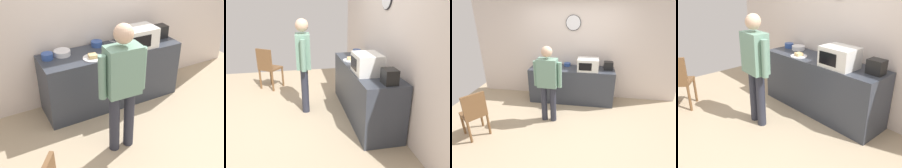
# 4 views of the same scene
# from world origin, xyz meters

# --- Properties ---
(ground_plane) EXTENTS (6.00, 6.00, 0.00)m
(ground_plane) POSITION_xyz_m (0.00, 0.00, 0.00)
(ground_plane) COLOR tan
(back_wall) EXTENTS (5.40, 0.13, 2.60)m
(back_wall) POSITION_xyz_m (-0.00, 1.60, 1.30)
(back_wall) COLOR silver
(back_wall) RESTS_ON ground_plane
(kitchen_counter) EXTENTS (2.14, 0.62, 0.90)m
(kitchen_counter) POSITION_xyz_m (-0.03, 1.22, 0.45)
(kitchen_counter) COLOR #333842
(kitchen_counter) RESTS_ON ground_plane
(microwave) EXTENTS (0.50, 0.39, 0.30)m
(microwave) POSITION_xyz_m (0.37, 1.12, 1.05)
(microwave) COLOR silver
(microwave) RESTS_ON kitchen_counter
(sandwich_plate) EXTENTS (0.27, 0.27, 0.07)m
(sandwich_plate) POSITION_xyz_m (-0.41, 1.06, 0.92)
(sandwich_plate) COLOR white
(sandwich_plate) RESTS_ON kitchen_counter
(salad_bowl) EXTENTS (0.17, 0.17, 0.08)m
(salad_bowl) POSITION_xyz_m (-0.17, 1.42, 0.94)
(salad_bowl) COLOR #33519E
(salad_bowl) RESTS_ON kitchen_counter
(cereal_bowl) EXTENTS (0.16, 0.16, 0.09)m
(cereal_bowl) POSITION_xyz_m (-0.96, 1.33, 0.94)
(cereal_bowl) COLOR #33519E
(cereal_bowl) RESTS_ON kitchen_counter
(mixing_bowl) EXTENTS (0.24, 0.24, 0.07)m
(mixing_bowl) POSITION_xyz_m (-0.74, 1.36, 0.93)
(mixing_bowl) COLOR white
(mixing_bowl) RESTS_ON kitchen_counter
(toaster) EXTENTS (0.22, 0.18, 0.20)m
(toaster) POSITION_xyz_m (0.87, 1.27, 1.00)
(toaster) COLOR black
(toaster) RESTS_ON kitchen_counter
(fork_utensil) EXTENTS (0.11, 0.16, 0.01)m
(fork_utensil) POSITION_xyz_m (0.13, 1.44, 0.90)
(fork_utensil) COLOR silver
(fork_utensil) RESTS_ON kitchen_counter
(spoon_utensil) EXTENTS (0.05, 0.17, 0.01)m
(spoon_utensil) POSITION_xyz_m (0.38, 1.51, 0.90)
(spoon_utensil) COLOR silver
(spoon_utensil) RESTS_ON kitchen_counter
(person_standing) EXTENTS (0.59, 0.26, 1.66)m
(person_standing) POSITION_xyz_m (-0.41, 0.22, 0.97)
(person_standing) COLOR #292C3A
(person_standing) RESTS_ON ground_plane
(wooden_chair) EXTENTS (0.56, 0.56, 0.94)m
(wooden_chair) POSITION_xyz_m (-1.66, -0.53, 0.52)
(wooden_chair) COLOR brown
(wooden_chair) RESTS_ON ground_plane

